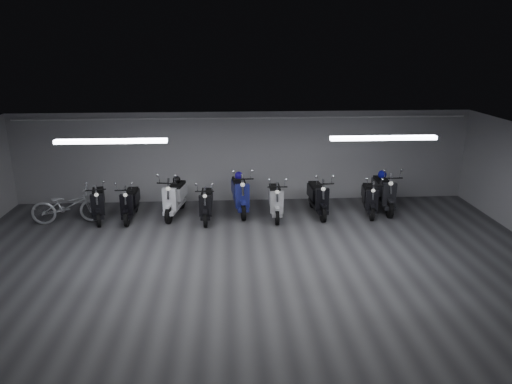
{
  "coord_description": "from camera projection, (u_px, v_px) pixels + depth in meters",
  "views": [
    {
      "loc": [
        -0.48,
        -9.21,
        4.77
      ],
      "look_at": [
        0.23,
        2.5,
        1.05
      ],
      "focal_mm": 33.06,
      "sensor_mm": 36.0,
      "label": 1
    }
  ],
  "objects": [
    {
      "name": "scooter_7",
      "position": [
        318.0,
        192.0,
        13.51
      ],
      "size": [
        0.73,
        1.87,
        1.37
      ],
      "primitive_type": null,
      "rotation": [
        0.0,
        0.0,
        0.06
      ],
      "color": "black",
      "rests_on": "floor"
    },
    {
      "name": "scooter_2",
      "position": [
        175.0,
        192.0,
        13.42
      ],
      "size": [
        0.98,
        2.0,
        1.43
      ],
      "primitive_type": null,
      "rotation": [
        0.0,
        0.0,
        -0.18
      ],
      "color": "white",
      "rests_on": "floor"
    },
    {
      "name": "floor",
      "position": [
        252.0,
        273.0,
        10.23
      ],
      "size": [
        14.0,
        10.0,
        0.01
      ],
      "primitive_type": "cube",
      "color": "#3C3B3E",
      "rests_on": "ground"
    },
    {
      "name": "scooter_9",
      "position": [
        384.0,
        187.0,
        13.85
      ],
      "size": [
        0.7,
        1.97,
        1.46
      ],
      "primitive_type": null,
      "rotation": [
        0.0,
        0.0,
        -0.02
      ],
      "color": "black",
      "rests_on": "floor"
    },
    {
      "name": "ceiling",
      "position": [
        252.0,
        146.0,
        9.38
      ],
      "size": [
        14.0,
        10.0,
        0.01
      ],
      "primitive_type": "cube",
      "color": "gray",
      "rests_on": "ground"
    },
    {
      "name": "helmet_1",
      "position": [
        382.0,
        175.0,
        14.02
      ],
      "size": [
        0.25,
        0.25,
        0.25
      ],
      "primitive_type": "sphere",
      "color": "#0D0E91",
      "rests_on": "scooter_9"
    },
    {
      "name": "fluor_strip_right",
      "position": [
        383.0,
        138.0,
        10.52
      ],
      "size": [
        2.4,
        0.18,
        0.08
      ],
      "primitive_type": "cube",
      "color": "white",
      "rests_on": "ceiling"
    },
    {
      "name": "conduit",
      "position": [
        243.0,
        118.0,
        14.12
      ],
      "size": [
        13.6,
        0.05,
        0.05
      ],
      "primitive_type": "cylinder",
      "rotation": [
        0.0,
        1.57,
        0.0
      ],
      "color": "white",
      "rests_on": "back_wall"
    },
    {
      "name": "scooter_4",
      "position": [
        240.0,
        188.0,
        13.67
      ],
      "size": [
        0.85,
        2.05,
        1.48
      ],
      "primitive_type": null,
      "rotation": [
        0.0,
        0.0,
        0.1
      ],
      "color": "navy",
      "rests_on": "floor"
    },
    {
      "name": "scooter_6",
      "position": [
        276.0,
        195.0,
        13.32
      ],
      "size": [
        0.63,
        1.8,
        1.33
      ],
      "primitive_type": null,
      "rotation": [
        0.0,
        0.0,
        -0.02
      ],
      "color": "silver",
      "rests_on": "floor"
    },
    {
      "name": "scooter_3",
      "position": [
        206.0,
        199.0,
        13.12
      ],
      "size": [
        0.59,
        1.7,
        1.26
      ],
      "primitive_type": null,
      "rotation": [
        0.0,
        0.0,
        -0.02
      ],
      "color": "black",
      "rests_on": "floor"
    },
    {
      "name": "scooter_8",
      "position": [
        370.0,
        193.0,
        13.58
      ],
      "size": [
        0.79,
        1.75,
        1.26
      ],
      "primitive_type": null,
      "rotation": [
        0.0,
        0.0,
        -0.14
      ],
      "color": "black",
      "rests_on": "floor"
    },
    {
      "name": "scooter_1",
      "position": [
        130.0,
        198.0,
        13.18
      ],
      "size": [
        0.59,
        1.71,
        1.27
      ],
      "primitive_type": null,
      "rotation": [
        0.0,
        0.0,
        -0.01
      ],
      "color": "black",
      "rests_on": "floor"
    },
    {
      "name": "front_wall",
      "position": [
        277.0,
        372.0,
        5.04
      ],
      "size": [
        14.0,
        0.01,
        2.8
      ],
      "primitive_type": "cube",
      "color": "#9E9EA0",
      "rests_on": "ground"
    },
    {
      "name": "back_wall",
      "position": [
        244.0,
        157.0,
        14.57
      ],
      "size": [
        14.0,
        0.01,
        2.8
      ],
      "primitive_type": "cube",
      "color": "#9E9EA0",
      "rests_on": "ground"
    },
    {
      "name": "helmet_0",
      "position": [
        239.0,
        176.0,
        13.84
      ],
      "size": [
        0.25,
        0.25,
        0.25
      ],
      "primitive_type": "sphere",
      "color": "#1D0D99",
      "rests_on": "scooter_4"
    },
    {
      "name": "fluor_strip_left",
      "position": [
        111.0,
        141.0,
        10.18
      ],
      "size": [
        2.4,
        0.18,
        0.08
      ],
      "primitive_type": "cube",
      "color": "white",
      "rests_on": "ceiling"
    },
    {
      "name": "scooter_0",
      "position": [
        98.0,
        198.0,
        13.13
      ],
      "size": [
        0.95,
        1.83,
        1.3
      ],
      "primitive_type": null,
      "rotation": [
        0.0,
        0.0,
        0.22
      ],
      "color": "black",
      "rests_on": "floor"
    },
    {
      "name": "bicycle",
      "position": [
        67.0,
        202.0,
        12.9
      ],
      "size": [
        1.96,
        0.91,
        1.23
      ],
      "primitive_type": "imported",
      "rotation": [
        0.0,
        0.0,
        1.7
      ],
      "color": "silver",
      "rests_on": "floor"
    },
    {
      "name": "helmet_2",
      "position": [
        177.0,
        180.0,
        13.59
      ],
      "size": [
        0.23,
        0.23,
        0.23
      ],
      "primitive_type": "sphere",
      "color": "black",
      "rests_on": "scooter_2"
    }
  ]
}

